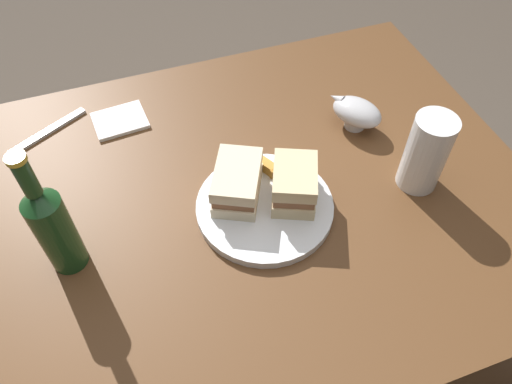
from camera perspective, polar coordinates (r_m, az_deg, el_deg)
The scene contains 14 objects.
ground_plane at distance 1.62m, azimuth -0.60°, elevation -17.54°, with size 6.00×6.00×0.00m, color #4C4238.
dining_table at distance 1.27m, azimuth -0.74°, elevation -11.19°, with size 1.10×0.86×0.77m, color brown.
plate at distance 0.92m, azimuth 1.01°, elevation -1.71°, with size 0.25×0.25×0.02m, color white.
sandwich_half_left at distance 0.90m, azimuth 4.42°, elevation 0.90°, with size 0.11×0.13×0.07m.
sandwich_half_right at distance 0.90m, azimuth -2.16°, elevation 1.11°, with size 0.13×0.14×0.07m.
potato_wedge_front at distance 0.94m, azimuth 2.79°, elevation 2.02°, with size 0.04×0.02×0.02m, color gold.
potato_wedge_middle at distance 0.92m, azimuth -0.57°, elevation 0.42°, with size 0.05×0.02×0.02m, color #AD702D.
potato_wedge_back at distance 0.96m, azimuth 1.22°, elevation 2.97°, with size 0.04×0.02×0.02m, color gold.
potato_wedge_left_edge at distance 0.94m, azimuth -1.88°, elevation 1.37°, with size 0.05×0.02×0.02m, color #AD702D.
pint_glass at distance 0.97m, azimuth 18.78°, elevation 3.87°, with size 0.08×0.08×0.16m.
gravy_boat at distance 1.07m, azimuth 11.43°, elevation 9.00°, with size 0.12×0.13×0.06m.
cider_bottle at distance 0.84m, azimuth -22.28°, elevation -3.63°, with size 0.06×0.06×0.26m.
napkin at distance 1.12m, azimuth -15.35°, elevation 7.93°, with size 0.11×0.09×0.01m, color white.
fork at distance 1.15m, azimuth -22.71°, elevation 6.46°, with size 0.18×0.02×0.01m, color silver.
Camera 1 is at (0.18, 0.56, 1.50)m, focal length 34.88 mm.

